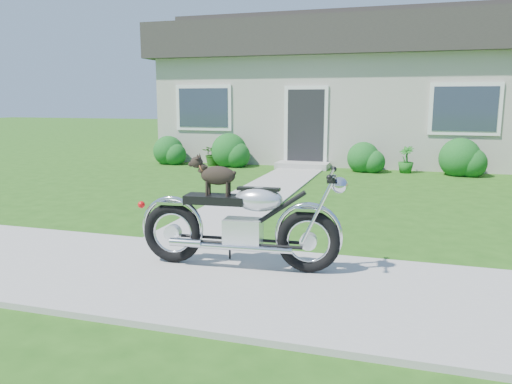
{
  "coord_description": "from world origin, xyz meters",
  "views": [
    {
      "loc": [
        1.18,
        -4.52,
        1.81
      ],
      "look_at": [
        -0.49,
        1.0,
        0.75
      ],
      "focal_mm": 35.0,
      "sensor_mm": 36.0,
      "label": 1
    }
  ],
  "objects_px": {
    "house": "(371,89)",
    "potted_plant_left": "(213,153)",
    "motorcycle_with_dog": "(242,221)",
    "potted_plant_right": "(406,160)"
  },
  "relations": [
    {
      "from": "potted_plant_right",
      "to": "house",
      "type": "bearing_deg",
      "value": 108.76
    },
    {
      "from": "motorcycle_with_dog",
      "to": "house",
      "type": "bearing_deg",
      "value": 83.65
    },
    {
      "from": "potted_plant_right",
      "to": "motorcycle_with_dog",
      "type": "height_order",
      "value": "motorcycle_with_dog"
    },
    {
      "from": "potted_plant_left",
      "to": "house",
      "type": "bearing_deg",
      "value": 40.24
    },
    {
      "from": "house",
      "to": "motorcycle_with_dog",
      "type": "height_order",
      "value": "house"
    },
    {
      "from": "house",
      "to": "motorcycle_with_dog",
      "type": "relative_size",
      "value": 5.66
    },
    {
      "from": "house",
      "to": "potted_plant_right",
      "type": "bearing_deg",
      "value": -71.24
    },
    {
      "from": "potted_plant_left",
      "to": "potted_plant_right",
      "type": "relative_size",
      "value": 1.0
    },
    {
      "from": "house",
      "to": "potted_plant_left",
      "type": "height_order",
      "value": "house"
    },
    {
      "from": "potted_plant_left",
      "to": "potted_plant_right",
      "type": "height_order",
      "value": "potted_plant_left"
    }
  ]
}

